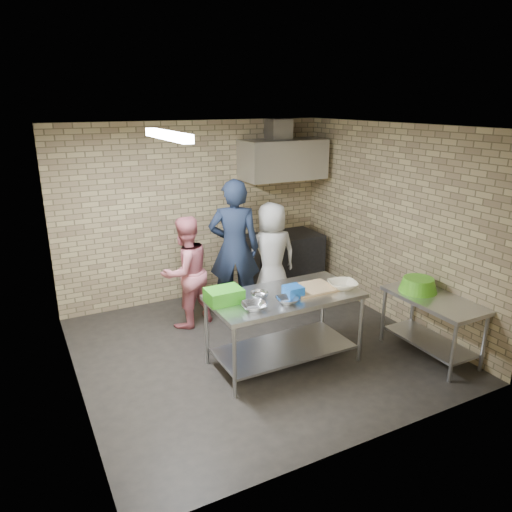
{
  "coord_description": "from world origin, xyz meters",
  "views": [
    {
      "loc": [
        -2.49,
        -4.78,
        2.97
      ],
      "look_at": [
        0.1,
        0.2,
        1.15
      ],
      "focal_mm": 33.74,
      "sensor_mm": 36.0,
      "label": 1
    }
  ],
  "objects_px": {
    "prep_table": "(284,329)",
    "blue_tub": "(293,291)",
    "man_navy": "(234,248)",
    "woman_pink": "(186,272)",
    "green_crate": "(224,295)",
    "bottle_green": "(301,162)",
    "bottle_red": "(280,162)",
    "woman_white": "(271,255)",
    "green_basin": "(418,285)",
    "side_counter": "(431,327)",
    "stove": "(283,261)"
  },
  "relations": [
    {
      "from": "green_crate",
      "to": "woman_white",
      "type": "xyz_separation_m",
      "value": [
        1.39,
        1.41,
        -0.15
      ]
    },
    {
      "from": "green_crate",
      "to": "green_basin",
      "type": "distance_m",
      "value": 2.4
    },
    {
      "from": "blue_tub",
      "to": "green_basin",
      "type": "relative_size",
      "value": 0.42
    },
    {
      "from": "woman_pink",
      "to": "woman_white",
      "type": "xyz_separation_m",
      "value": [
        1.35,
        0.04,
        0.03
      ]
    },
    {
      "from": "side_counter",
      "to": "bottle_red",
      "type": "bearing_deg",
      "value": 97.62
    },
    {
      "from": "blue_tub",
      "to": "bottle_green",
      "type": "height_order",
      "value": "bottle_green"
    },
    {
      "from": "man_navy",
      "to": "woman_pink",
      "type": "relative_size",
      "value": 1.29
    },
    {
      "from": "green_crate",
      "to": "bottle_red",
      "type": "xyz_separation_m",
      "value": [
        1.96,
        2.2,
        1.09
      ]
    },
    {
      "from": "stove",
      "to": "prep_table",
      "type": "bearing_deg",
      "value": -120.15
    },
    {
      "from": "side_counter",
      "to": "woman_pink",
      "type": "distance_m",
      "value": 3.19
    },
    {
      "from": "bottle_red",
      "to": "woman_pink",
      "type": "bearing_deg",
      "value": -156.6
    },
    {
      "from": "green_crate",
      "to": "man_navy",
      "type": "xyz_separation_m",
      "value": [
        0.78,
        1.42,
        0.04
      ]
    },
    {
      "from": "green_crate",
      "to": "woman_pink",
      "type": "relative_size",
      "value": 0.25
    },
    {
      "from": "green_basin",
      "to": "woman_white",
      "type": "height_order",
      "value": "woman_white"
    },
    {
      "from": "man_navy",
      "to": "woman_pink",
      "type": "distance_m",
      "value": 0.78
    },
    {
      "from": "bottle_red",
      "to": "prep_table",
      "type": "bearing_deg",
      "value": -118.48
    },
    {
      "from": "side_counter",
      "to": "green_crate",
      "type": "distance_m",
      "value": 2.55
    },
    {
      "from": "bottle_red",
      "to": "woman_pink",
      "type": "distance_m",
      "value": 2.45
    },
    {
      "from": "green_basin",
      "to": "bottle_green",
      "type": "relative_size",
      "value": 3.07
    },
    {
      "from": "blue_tub",
      "to": "prep_table",
      "type": "bearing_deg",
      "value": 116.57
    },
    {
      "from": "blue_tub",
      "to": "woman_white",
      "type": "height_order",
      "value": "woman_white"
    },
    {
      "from": "prep_table",
      "to": "side_counter",
      "type": "xyz_separation_m",
      "value": [
        1.66,
        -0.67,
        -0.06
      ]
    },
    {
      "from": "bottle_red",
      "to": "woman_white",
      "type": "xyz_separation_m",
      "value": [
        -0.57,
        -0.79,
        -1.24
      ]
    },
    {
      "from": "blue_tub",
      "to": "green_basin",
      "type": "xyz_separation_m",
      "value": [
        1.59,
        -0.32,
        -0.09
      ]
    },
    {
      "from": "bottle_green",
      "to": "green_crate",
      "type": "bearing_deg",
      "value": -136.97
    },
    {
      "from": "green_basin",
      "to": "bottle_red",
      "type": "bearing_deg",
      "value": 97.9
    },
    {
      "from": "bottle_green",
      "to": "prep_table",
      "type": "bearing_deg",
      "value": -125.55
    },
    {
      "from": "bottle_red",
      "to": "bottle_green",
      "type": "height_order",
      "value": "bottle_red"
    },
    {
      "from": "bottle_green",
      "to": "woman_white",
      "type": "height_order",
      "value": "bottle_green"
    },
    {
      "from": "green_basin",
      "to": "woman_white",
      "type": "xyz_separation_m",
      "value": [
        -0.95,
        1.95,
        -0.04
      ]
    },
    {
      "from": "green_crate",
      "to": "green_basin",
      "type": "height_order",
      "value": "green_crate"
    },
    {
      "from": "bottle_red",
      "to": "bottle_green",
      "type": "distance_m",
      "value": 0.4
    },
    {
      "from": "green_crate",
      "to": "bottle_green",
      "type": "xyz_separation_m",
      "value": [
        2.36,
        2.2,
        1.07
      ]
    },
    {
      "from": "side_counter",
      "to": "blue_tub",
      "type": "distance_m",
      "value": 1.79
    },
    {
      "from": "bottle_red",
      "to": "woman_white",
      "type": "height_order",
      "value": "bottle_red"
    },
    {
      "from": "side_counter",
      "to": "green_basin",
      "type": "height_order",
      "value": "green_basin"
    },
    {
      "from": "prep_table",
      "to": "blue_tub",
      "type": "relative_size",
      "value": 9.0
    },
    {
      "from": "blue_tub",
      "to": "bottle_red",
      "type": "relative_size",
      "value": 1.07
    },
    {
      "from": "prep_table",
      "to": "side_counter",
      "type": "relative_size",
      "value": 1.45
    },
    {
      "from": "woman_pink",
      "to": "prep_table",
      "type": "bearing_deg",
      "value": 96.42
    },
    {
      "from": "prep_table",
      "to": "man_navy",
      "type": "relative_size",
      "value": 0.88
    },
    {
      "from": "woman_pink",
      "to": "woman_white",
      "type": "bearing_deg",
      "value": 164.31
    },
    {
      "from": "bottle_green",
      "to": "man_navy",
      "type": "relative_size",
      "value": 0.08
    },
    {
      "from": "man_navy",
      "to": "woman_pink",
      "type": "height_order",
      "value": "man_navy"
    },
    {
      "from": "prep_table",
      "to": "blue_tub",
      "type": "xyz_separation_m",
      "value": [
        0.05,
        -0.1,
        0.5
      ]
    },
    {
      "from": "side_counter",
      "to": "man_navy",
      "type": "relative_size",
      "value": 0.61
    },
    {
      "from": "man_navy",
      "to": "woman_pink",
      "type": "bearing_deg",
      "value": 28.15
    },
    {
      "from": "blue_tub",
      "to": "woman_white",
      "type": "xyz_separation_m",
      "value": [
        0.64,
        1.63,
        -0.14
      ]
    },
    {
      "from": "stove",
      "to": "man_navy",
      "type": "bearing_deg",
      "value": -154.06
    },
    {
      "from": "blue_tub",
      "to": "bottle_red",
      "type": "distance_m",
      "value": 2.92
    }
  ]
}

